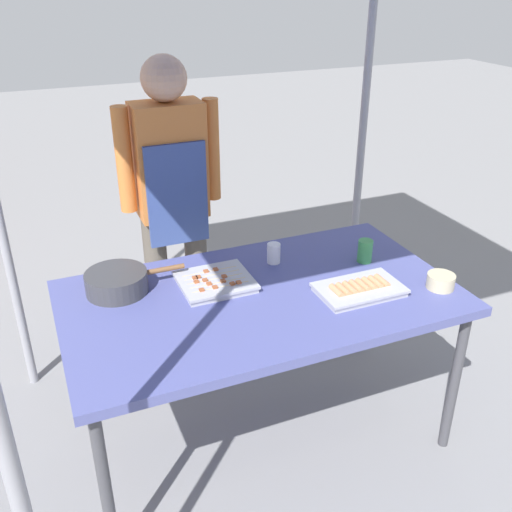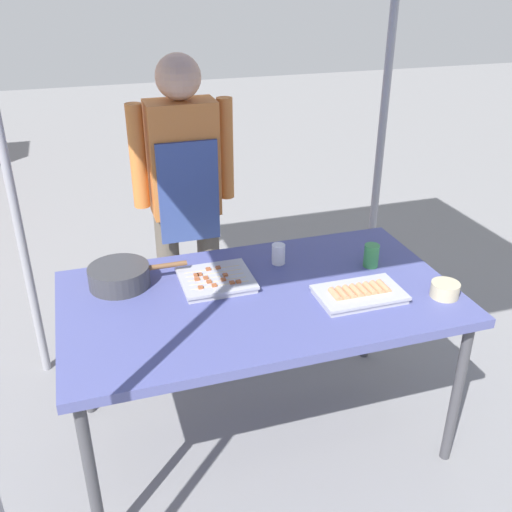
{
  "view_description": "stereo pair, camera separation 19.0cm",
  "coord_description": "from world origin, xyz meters",
  "px_view_note": "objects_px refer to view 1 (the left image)",
  "views": [
    {
      "loc": [
        -0.81,
        -1.88,
        1.96
      ],
      "look_at": [
        0.0,
        0.05,
        0.9
      ],
      "focal_mm": 40.65,
      "sensor_mm": 36.0,
      "label": 1
    },
    {
      "loc": [
        -0.63,
        -1.94,
        1.96
      ],
      "look_at": [
        0.0,
        0.05,
        0.9
      ],
      "focal_mm": 40.65,
      "sensor_mm": 36.0,
      "label": 2
    }
  ],
  "objects_px": {
    "condiment_bowl": "(441,281)",
    "vendor_woman": "(172,189)",
    "cooking_wok": "(117,281)",
    "drink_cup_by_wok": "(365,251)",
    "tray_grilled_sausages": "(359,289)",
    "drink_cup_near_edge": "(274,253)",
    "stall_table": "(261,305)",
    "tray_meat_skewers": "(215,282)"
  },
  "relations": [
    {
      "from": "condiment_bowl",
      "to": "vendor_woman",
      "type": "distance_m",
      "value": 1.37
    },
    {
      "from": "cooking_wok",
      "to": "drink_cup_by_wok",
      "type": "xyz_separation_m",
      "value": [
        1.08,
        -0.16,
        0.0
      ]
    },
    {
      "from": "tray_grilled_sausages",
      "to": "drink_cup_near_edge",
      "type": "relative_size",
      "value": 3.81
    },
    {
      "from": "stall_table",
      "to": "tray_grilled_sausages",
      "type": "relative_size",
      "value": 4.58
    },
    {
      "from": "condiment_bowl",
      "to": "stall_table",
      "type": "bearing_deg",
      "value": 161.17
    },
    {
      "from": "drink_cup_near_edge",
      "to": "drink_cup_by_wok",
      "type": "distance_m",
      "value": 0.41
    },
    {
      "from": "tray_meat_skewers",
      "to": "cooking_wok",
      "type": "distance_m",
      "value": 0.4
    },
    {
      "from": "drink_cup_by_wok",
      "to": "vendor_woman",
      "type": "relative_size",
      "value": 0.07
    },
    {
      "from": "drink_cup_by_wok",
      "to": "vendor_woman",
      "type": "bearing_deg",
      "value": 132.9
    },
    {
      "from": "cooking_wok",
      "to": "vendor_woman",
      "type": "xyz_separation_m",
      "value": [
        0.4,
        0.58,
        0.15
      ]
    },
    {
      "from": "vendor_woman",
      "to": "tray_grilled_sausages",
      "type": "bearing_deg",
      "value": 117.69
    },
    {
      "from": "condiment_bowl",
      "to": "cooking_wok",
      "type": "bearing_deg",
      "value": 158.62
    },
    {
      "from": "tray_grilled_sausages",
      "to": "vendor_woman",
      "type": "bearing_deg",
      "value": 117.69
    },
    {
      "from": "tray_grilled_sausages",
      "to": "drink_cup_by_wok",
      "type": "height_order",
      "value": "drink_cup_by_wok"
    },
    {
      "from": "tray_grilled_sausages",
      "to": "drink_cup_near_edge",
      "type": "height_order",
      "value": "drink_cup_near_edge"
    },
    {
      "from": "stall_table",
      "to": "vendor_woman",
      "type": "xyz_separation_m",
      "value": [
        -0.14,
        0.82,
        0.25
      ]
    },
    {
      "from": "drink_cup_near_edge",
      "to": "cooking_wok",
      "type": "bearing_deg",
      "value": 179.1
    },
    {
      "from": "tray_meat_skewers",
      "to": "condiment_bowl",
      "type": "relative_size",
      "value": 2.61
    },
    {
      "from": "tray_meat_skewers",
      "to": "vendor_woman",
      "type": "xyz_separation_m",
      "value": [
        0.01,
        0.69,
        0.18
      ]
    },
    {
      "from": "vendor_woman",
      "to": "drink_cup_near_edge",
      "type": "bearing_deg",
      "value": 117.11
    },
    {
      "from": "stall_table",
      "to": "tray_meat_skewers",
      "type": "relative_size",
      "value": 5.3
    },
    {
      "from": "condiment_bowl",
      "to": "drink_cup_by_wok",
      "type": "height_order",
      "value": "drink_cup_by_wok"
    },
    {
      "from": "drink_cup_near_edge",
      "to": "vendor_woman",
      "type": "distance_m",
      "value": 0.68
    },
    {
      "from": "stall_table",
      "to": "cooking_wok",
      "type": "bearing_deg",
      "value": 155.37
    },
    {
      "from": "drink_cup_near_edge",
      "to": "vendor_woman",
      "type": "relative_size",
      "value": 0.06
    },
    {
      "from": "cooking_wok",
      "to": "condiment_bowl",
      "type": "xyz_separation_m",
      "value": [
        1.24,
        -0.49,
        -0.02
      ]
    },
    {
      "from": "cooking_wok",
      "to": "condiment_bowl",
      "type": "bearing_deg",
      "value": -21.38
    },
    {
      "from": "condiment_bowl",
      "to": "drink_cup_by_wok",
      "type": "distance_m",
      "value": 0.37
    },
    {
      "from": "condiment_bowl",
      "to": "drink_cup_near_edge",
      "type": "relative_size",
      "value": 1.26
    },
    {
      "from": "tray_meat_skewers",
      "to": "vendor_woman",
      "type": "relative_size",
      "value": 0.19
    },
    {
      "from": "tray_grilled_sausages",
      "to": "tray_meat_skewers",
      "type": "height_order",
      "value": "tray_grilled_sausages"
    },
    {
      "from": "condiment_bowl",
      "to": "vendor_woman",
      "type": "relative_size",
      "value": 0.07
    },
    {
      "from": "drink_cup_by_wok",
      "to": "vendor_woman",
      "type": "height_order",
      "value": "vendor_woman"
    },
    {
      "from": "tray_meat_skewers",
      "to": "condiment_bowl",
      "type": "xyz_separation_m",
      "value": [
        0.86,
        -0.38,
        0.01
      ]
    },
    {
      "from": "tray_grilled_sausages",
      "to": "drink_cup_by_wok",
      "type": "relative_size",
      "value": 3.36
    },
    {
      "from": "cooking_wok",
      "to": "tray_grilled_sausages",
      "type": "bearing_deg",
      "value": -23.63
    },
    {
      "from": "drink_cup_near_edge",
      "to": "vendor_woman",
      "type": "height_order",
      "value": "vendor_woman"
    },
    {
      "from": "stall_table",
      "to": "vendor_woman",
      "type": "height_order",
      "value": "vendor_woman"
    },
    {
      "from": "tray_grilled_sausages",
      "to": "condiment_bowl",
      "type": "bearing_deg",
      "value": -14.95
    },
    {
      "from": "tray_grilled_sausages",
      "to": "drink_cup_by_wok",
      "type": "bearing_deg",
      "value": 53.8
    },
    {
      "from": "drink_cup_near_edge",
      "to": "drink_cup_by_wok",
      "type": "xyz_separation_m",
      "value": [
        0.38,
        -0.15,
        0.01
      ]
    },
    {
      "from": "stall_table",
      "to": "vendor_woman",
      "type": "distance_m",
      "value": 0.87
    }
  ]
}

